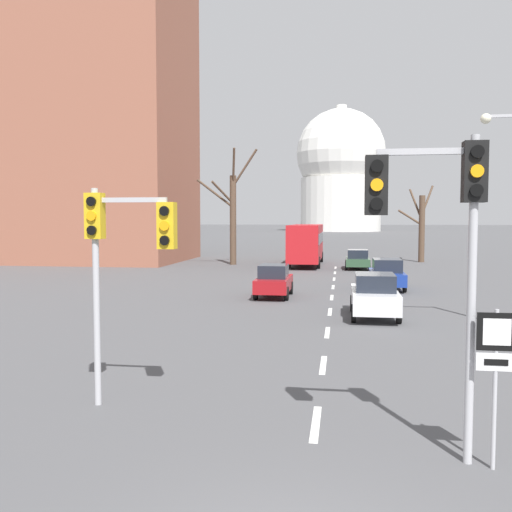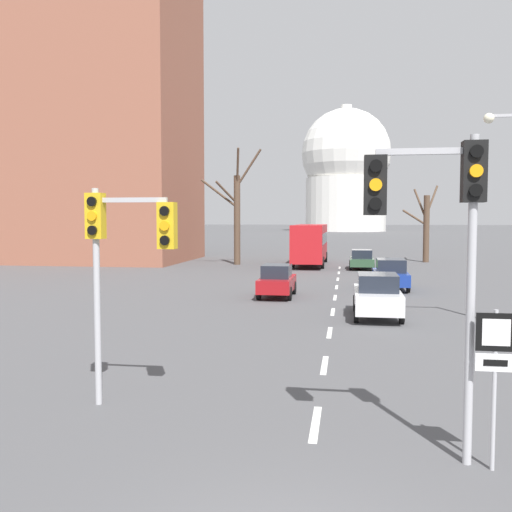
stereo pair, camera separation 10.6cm
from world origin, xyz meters
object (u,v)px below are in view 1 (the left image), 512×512
Objects in this scene: sedan_mid_centre at (274,281)px; city_bus at (306,241)px; traffic_signal_near_right at (440,217)px; sedan_far_left at (374,295)px; sedan_near_right at (358,259)px; traffic_signal_near_left at (120,242)px; route_sign_post at (496,361)px; sedan_near_left at (387,274)px.

city_bus is at bearing 88.93° from sedan_mid_centre.
traffic_signal_near_right is 1.37× the size of sedan_mid_centre.
sedan_far_left is at bearing -80.42° from city_bus.
traffic_signal_near_right is at bearing -89.57° from sedan_near_right.
traffic_signal_near_left is at bearing -93.90° from sedan_mid_centre.
route_sign_post is 14.08m from sedan_far_left.
sedan_far_left is (5.90, 11.95, -2.59)m from traffic_signal_near_left.
route_sign_post is 0.66× the size of sedan_mid_centre.
route_sign_post is at bearing -85.62° from sedan_far_left.
city_bus is (-4.27, 3.23, 1.27)m from sedan_near_right.
sedan_near_left is 17.09m from city_bus.
city_bus reaches higher than sedan_mid_centre.
city_bus is at bearing 87.63° from traffic_signal_near_left.
traffic_signal_near_right is at bearing -83.43° from city_bus.
sedan_mid_centre is at bearing 131.39° from sedan_far_left.
sedan_near_left reaches higher than sedan_near_right.
route_sign_post reaches higher than sedan_mid_centre.
sedan_mid_centre is (1.18, 17.31, -2.65)m from traffic_signal_near_left.
route_sign_post is 23.61m from sedan_near_left.
traffic_signal_near_right is 1.15× the size of traffic_signal_near_left.
sedan_far_left is at bearing -48.61° from sedan_mid_centre.
sedan_far_left is at bearing 90.87° from traffic_signal_near_right.
sedan_far_left is (-1.22, -9.58, 0.03)m from sedan_near_left.
sedan_near_right is 1.04× the size of sedan_mid_centre.
sedan_near_right is (5.83, 34.43, -2.71)m from traffic_signal_near_left.
sedan_near_right is 22.48m from sedan_far_left.
sedan_far_left is at bearing 63.73° from traffic_signal_near_left.
traffic_signal_near_left reaches higher than sedan_mid_centre.
sedan_near_left is at bearing 87.54° from traffic_signal_near_right.
route_sign_post is (0.86, -0.19, -2.26)m from traffic_signal_near_right.
city_bus is at bearing 96.57° from traffic_signal_near_right.
sedan_near_left is 9.66m from sedan_far_left.
sedan_mid_centre is at bearing 104.41° from traffic_signal_near_right.
sedan_mid_centre is at bearing -105.21° from sedan_near_right.
sedan_far_left reaches higher than sedan_near_left.
sedan_near_right is at bearing -37.04° from city_bus.
sedan_near_left is (7.12, 21.53, -2.62)m from traffic_signal_near_left.
traffic_signal_near_right reaches higher than sedan_near_right.
traffic_signal_near_left reaches higher than sedan_far_left.
sedan_far_left is at bearing -89.83° from sedan_near_right.
sedan_near_left is 1.18× the size of sedan_mid_centre.
traffic_signal_near_right reaches higher than route_sign_post.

